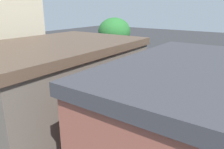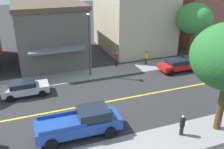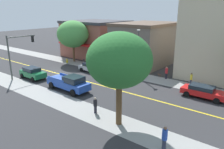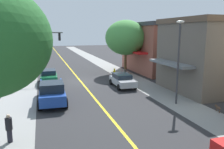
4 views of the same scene
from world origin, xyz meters
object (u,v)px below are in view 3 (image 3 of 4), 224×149
at_px(street_tree_left_near, 119,60).
at_px(fire_hydrant, 67,61).
at_px(green_sedan_right_curb, 33,73).
at_px(pedestrian_blue_shirt, 165,138).
at_px(parking_meter, 84,62).
at_px(traffic_light_mast, 17,49).
at_px(blue_pickup_truck, 69,83).
at_px(small_dog, 160,75).
at_px(silver_sedan_left_curb, 92,67).
at_px(pedestrian_black_shirt, 95,105).
at_px(street_tree_left_far, 73,34).
at_px(red_sedan_left_curb, 203,91).
at_px(street_lamp, 138,48).
at_px(pedestrian_yellow_shirt, 191,79).
at_px(pedestrian_red_shirt, 166,72).

distance_m(street_tree_left_near, fire_hydrant, 24.18).
relative_size(fire_hydrant, green_sedan_right_curb, 0.19).
xyz_separation_m(street_tree_left_near, pedestrian_blue_shirt, (1.01, 4.63, -4.58)).
xyz_separation_m(parking_meter, traffic_light_mast, (9.95, -2.63, 3.20)).
height_order(street_tree_left_near, blue_pickup_truck, street_tree_left_near).
bearing_deg(parking_meter, small_dog, 101.29).
bearing_deg(traffic_light_mast, silver_sedan_left_curb, -34.90).
xyz_separation_m(street_tree_left_near, traffic_light_mast, (-1.90, -18.74, -1.46)).
distance_m(fire_hydrant, pedestrian_black_shirt, 21.02).
distance_m(street_tree_left_far, red_sedan_left_curb, 24.66).
bearing_deg(green_sedan_right_curb, silver_sedan_left_curb, 61.58).
relative_size(parking_meter, red_sedan_left_curb, 0.28).
xyz_separation_m(fire_hydrant, parking_meter, (0.02, 4.33, 0.48)).
bearing_deg(parking_meter, traffic_light_mast, -14.83).
bearing_deg(street_tree_left_far, red_sedan_left_curb, 82.72).
relative_size(parking_meter, blue_pickup_truck, 0.22).
relative_size(street_tree_left_near, red_sedan_left_curb, 1.65).
height_order(parking_meter, silver_sedan_left_curb, silver_sedan_left_curb).
relative_size(street_lamp, pedestrian_yellow_shirt, 4.10).
height_order(street_tree_left_far, green_sedan_right_curb, street_tree_left_far).
bearing_deg(pedestrian_black_shirt, fire_hydrant, -50.17).
distance_m(fire_hydrant, traffic_light_mast, 10.76).
bearing_deg(street_lamp, fire_hydrant, -87.30).
relative_size(traffic_light_mast, street_lamp, 0.90).
bearing_deg(pedestrian_red_shirt, silver_sedan_left_curb, 114.03).
relative_size(parking_meter, street_lamp, 0.19).
height_order(pedestrian_yellow_shirt, pedestrian_blue_shirt, pedestrian_blue_shirt).
distance_m(street_lamp, red_sedan_left_curb, 10.64).
bearing_deg(silver_sedan_left_curb, pedestrian_red_shirt, 20.40).
bearing_deg(small_dog, green_sedan_right_curb, 48.91).
xyz_separation_m(parking_meter, street_lamp, (-0.70, 10.08, 3.26)).
distance_m(fire_hydrant, blue_pickup_truck, 14.25).
distance_m(parking_meter, small_dog, 12.96).
distance_m(street_tree_left_far, silver_sedan_left_curb, 9.10).
bearing_deg(pedestrian_yellow_shirt, traffic_light_mast, 9.92).
bearing_deg(traffic_light_mast, pedestrian_black_shirt, -95.89).
relative_size(street_lamp, pedestrian_black_shirt, 4.27).
xyz_separation_m(traffic_light_mast, pedestrian_black_shirt, (1.63, 15.82, -3.24)).
relative_size(green_sedan_right_curb, blue_pickup_truck, 0.70).
bearing_deg(green_sedan_right_curb, street_tree_left_near, -8.11).
height_order(street_lamp, small_dog, street_lamp).
bearing_deg(street_lamp, street_tree_left_near, 25.64).
xyz_separation_m(fire_hydrant, red_sedan_left_curb, (1.51, 24.25, 0.35)).
xyz_separation_m(street_tree_left_far, pedestrian_black_shirt, (13.18, 17.35, -4.20)).
height_order(street_tree_left_far, red_sedan_left_curb, street_tree_left_far).
bearing_deg(blue_pickup_truck, red_sedan_left_curb, 31.07).
bearing_deg(silver_sedan_left_curb, blue_pickup_truck, -65.10).
distance_m(street_tree_left_near, blue_pickup_truck, 10.87).
height_order(pedestrian_blue_shirt, pedestrian_black_shirt, pedestrian_blue_shirt).
bearing_deg(street_tree_left_far, green_sedan_right_curb, 16.42).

